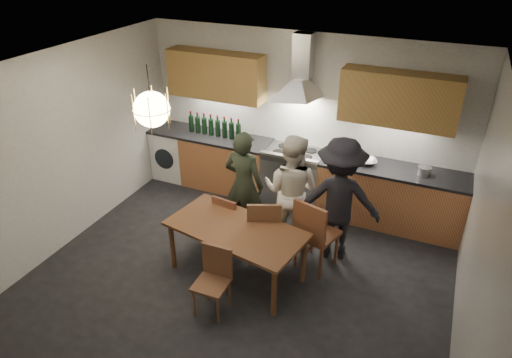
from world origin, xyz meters
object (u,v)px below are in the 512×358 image
at_px(chair_front, 214,275).
at_px(dining_table, 236,233).
at_px(person_left, 244,185).
at_px(stock_pot, 424,171).
at_px(chair_back_left, 228,218).
at_px(person_mid, 291,191).
at_px(wine_bottles, 214,125).
at_px(person_right, 339,199).
at_px(mixing_bowl, 367,161).

bearing_deg(chair_front, dining_table, 90.78).
height_order(person_left, stock_pot, person_left).
relative_size(person_left, stock_pot, 9.16).
bearing_deg(chair_front, person_left, 101.01).
distance_m(chair_back_left, person_left, 0.51).
height_order(person_mid, wine_bottles, person_mid).
relative_size(dining_table, chair_back_left, 2.22).
xyz_separation_m(dining_table, person_right, (1.01, 0.92, 0.22)).
bearing_deg(person_mid, wine_bottles, -30.55).
bearing_deg(chair_back_left, person_right, -154.02).
distance_m(person_mid, wine_bottles, 1.97).
bearing_deg(wine_bottles, person_mid, -30.77).
bearing_deg(person_mid, dining_table, 69.85).
xyz_separation_m(person_left, mixing_bowl, (1.44, 1.07, 0.15)).
distance_m(dining_table, person_right, 1.38).
distance_m(chair_back_left, wine_bottles, 1.88).
bearing_deg(stock_pot, person_right, -133.09).
distance_m(person_right, wine_bottles, 2.56).
xyz_separation_m(chair_front, person_left, (-0.32, 1.48, 0.32)).
distance_m(chair_back_left, chair_front, 1.14).
height_order(dining_table, person_mid, person_mid).
height_order(person_left, person_mid, person_mid).
bearing_deg(dining_table, person_right, 52.55).
relative_size(dining_table, person_right, 1.07).
bearing_deg(stock_pot, dining_table, -135.39).
xyz_separation_m(dining_table, chair_front, (0.02, -0.61, -0.16)).
bearing_deg(chair_front, person_right, 56.06).
xyz_separation_m(chair_front, mixing_bowl, (1.12, 2.55, 0.47)).
height_order(dining_table, person_left, person_left).
height_order(person_right, mixing_bowl, person_right).
bearing_deg(stock_pot, person_mid, -148.88).
relative_size(stock_pot, wine_bottles, 0.18).
bearing_deg(stock_pot, mixing_bowl, 177.31).
bearing_deg(wine_bottles, person_right, -23.84).
bearing_deg(person_mid, chair_back_left, 34.90).
bearing_deg(mixing_bowl, chair_front, -113.75).
bearing_deg(person_right, person_left, -11.37).
relative_size(chair_back_left, person_left, 0.52).
bearing_deg(wine_bottles, mixing_bowl, -0.32).
distance_m(person_right, mixing_bowl, 1.03).
relative_size(chair_back_left, chair_front, 1.00).
xyz_separation_m(stock_pot, wine_bottles, (-3.25, 0.05, 0.11)).
distance_m(dining_table, chair_back_left, 0.60).
xyz_separation_m(chair_back_left, chair_front, (0.37, -1.08, 0.00)).
relative_size(chair_front, person_right, 0.48).
distance_m(chair_front, wine_bottles, 2.96).
height_order(dining_table, person_right, person_right).
distance_m(chair_back_left, person_mid, 0.91).
relative_size(dining_table, person_left, 1.14).
bearing_deg(person_left, chair_front, 104.55).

